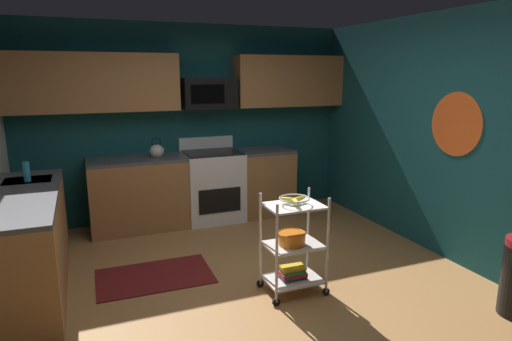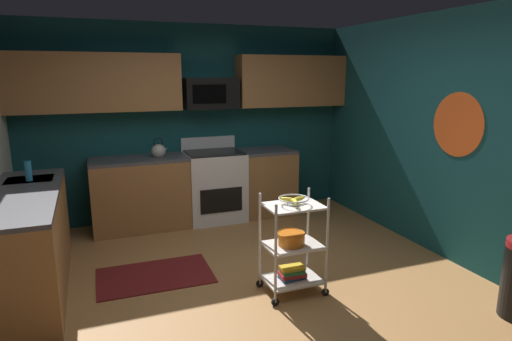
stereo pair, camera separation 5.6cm
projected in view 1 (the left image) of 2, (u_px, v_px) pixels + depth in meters
The scene contains 15 objects.
floor at pixel (254, 293), 4.02m from camera, with size 4.40×4.80×0.04m, color #A87542.
wall_back at pixel (188, 123), 5.93m from camera, with size 4.52×0.06×2.60m, color #14474C.
wall_right at pixel (453, 138), 4.54m from camera, with size 0.06×4.80×2.60m, color #14474C.
wall_flower_decal at pixel (456, 124), 4.44m from camera, with size 0.65×0.65×0.00m, color #E5591E.
counter_run at pixel (139, 206), 5.01m from camera, with size 3.55×2.60×0.92m.
oven_range at pixel (213, 185), 5.90m from camera, with size 0.76×0.65×1.10m.
upper_cabinets at pixel (187, 82), 5.61m from camera, with size 4.40×0.33×0.70m.
microwave at pixel (208, 93), 5.72m from camera, with size 0.70×0.39×0.40m.
rolling_cart at pixel (293, 245), 3.91m from camera, with size 0.56×0.39×0.91m.
fruit_bowl at pixel (294, 200), 3.82m from camera, with size 0.27×0.27×0.07m.
mixing_bowl_large at pixel (292, 238), 3.89m from camera, with size 0.25×0.25×0.11m.
book_stack at pixel (293, 272), 3.97m from camera, with size 0.24×0.17×0.12m.
kettle at pixel (157, 151), 5.52m from camera, with size 0.21×0.18×0.26m.
dish_soap_bottle at pixel (27, 172), 4.26m from camera, with size 0.06×0.06×0.20m, color #2D8CBF.
floor_rug at pixel (155, 276), 4.29m from camera, with size 1.10×0.70×0.01m, color maroon.
Camera 1 is at (-1.35, -3.42, 1.96)m, focal length 30.56 mm.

